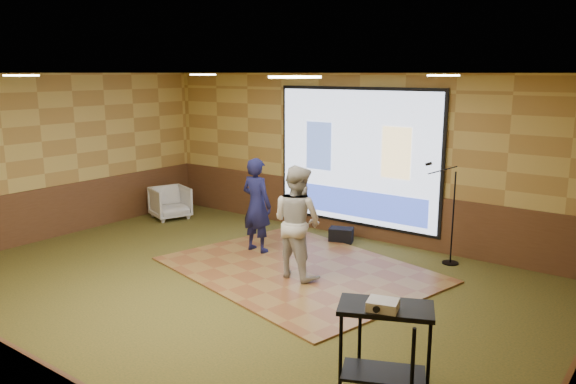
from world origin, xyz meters
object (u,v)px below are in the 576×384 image
Objects in this scene: player_left at (257,205)px; duffel_bag at (341,235)px; projector at (383,305)px; mic_stand at (448,233)px; projector_screen at (356,159)px; player_right at (297,222)px; av_table at (385,334)px; dance_floor at (299,270)px; banquet_chair at (170,203)px.

duffel_bag is (0.84, 1.36, -0.70)m from player_left.
duffel_bag is (-2.91, 4.09, -0.83)m from projector.
mic_stand is (-0.95, 4.13, -0.46)m from projector.
projector_screen is 5.40m from projector.
player_right reaches higher than av_table.
projector reaches higher than av_table.
mic_stand is (-0.93, 4.04, -0.13)m from av_table.
projector is (2.65, -2.42, 0.94)m from dance_floor.
player_right is 2.12m from duffel_bag.
player_left is 0.96× the size of player_right.
banquet_chair is (-3.79, -1.13, -1.14)m from projector_screen.
mic_stand is 3.86× the size of duffel_bag.
av_table reaches higher than banquet_chair.
player_right is at bearing -78.00° from duffel_bag.
player_right reaches higher than player_left.
projector is at bearing -83.24° from mic_stand.
player_right is at bearing -59.95° from dance_floor.
duffel_bag is (-0.02, -0.44, -1.34)m from projector_screen.
av_table is (2.64, -2.32, 0.61)m from dance_floor.
player_left is (-0.86, -1.80, -0.65)m from projector_screen.
projector_screen is 1.98× the size of player_right.
duffel_bag reaches higher than dance_floor.
projector is (0.02, -0.10, 0.33)m from av_table.
mic_stand reaches higher than dance_floor.
av_table is 4.15m from mic_stand.
player_left reaches higher than projector.
duffel_bag is (-1.96, -0.05, -0.36)m from mic_stand.
player_left is at bearing -115.64° from projector_screen.
player_left is at bearing -82.91° from banquet_chair.
projector_screen is at bearing 87.35° from duffel_bag.
banquet_chair is (-6.68, 3.40, -0.62)m from projector.
banquet_chair is (-4.18, 1.26, -0.53)m from player_right.
banquet_chair is at bearing -169.70° from duffel_bag.
av_table is 1.23× the size of banquet_chair.
mic_stand reaches higher than duffel_bag.
av_table is at bearing 147.64° from player_right.
av_table is at bearing -57.04° from projector_screen.
projector is at bearing 146.52° from player_right.
projector_screen reaches higher than player_left.
player_right reaches higher than duffel_bag.
mic_stand reaches higher than projector.
player_left reaches higher than dance_floor.
projector_screen reaches higher than banquet_chair.
player_right is at bearing -86.68° from banquet_chair.
projector_screen is at bearing 122.96° from av_table.
banquet_chair is at bearing 166.23° from dance_floor.
projector_screen is 2.05× the size of mic_stand.
player_right is at bearing 140.45° from av_table.
mic_stand is at bearing -120.78° from player_right.
player_left is 5.92× the size of projector.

